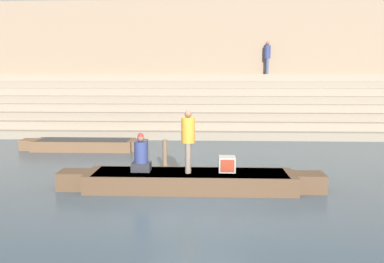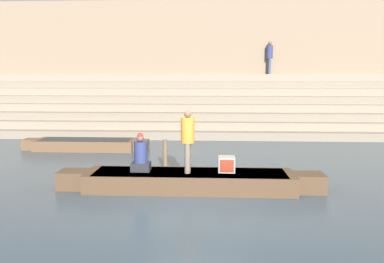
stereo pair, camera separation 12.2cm
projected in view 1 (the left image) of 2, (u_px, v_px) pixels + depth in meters
name	position (u px, v px, depth m)	size (l,w,h in m)	color
ground_plane	(198.00, 199.00, 9.14)	(120.00, 120.00, 0.00)	#3D4C56
ghat_steps	(203.00, 111.00, 20.09)	(36.00, 4.62, 3.06)	gray
back_wall	(204.00, 65.00, 21.92)	(34.20, 1.28, 7.19)	#937A60
rowboat_main	(190.00, 180.00, 9.85)	(6.98, 1.32, 0.48)	brown
person_standing	(188.00, 137.00, 9.68)	(0.35, 0.35, 1.63)	#756656
person_rowing	(141.00, 156.00, 9.88)	(0.49, 0.39, 1.03)	#28282D
tv_set	(227.00, 164.00, 9.85)	(0.43, 0.42, 0.40)	#9E998E
moored_boat_shore	(84.00, 144.00, 15.11)	(5.10, 1.17, 0.42)	brown
mooring_post	(165.00, 156.00, 11.69)	(0.14, 0.14, 1.01)	brown
person_on_steps	(267.00, 55.00, 20.83)	(0.35, 0.35, 1.79)	#3D4C75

